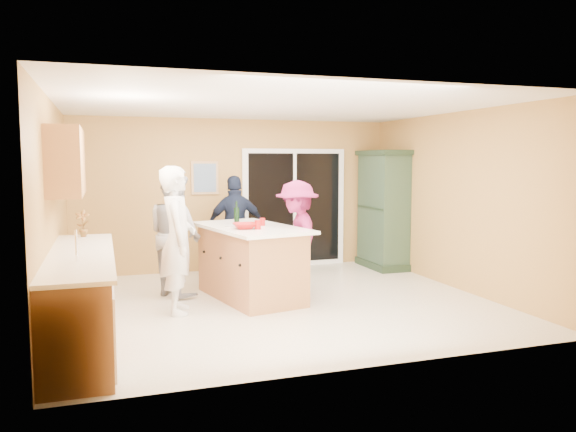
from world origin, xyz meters
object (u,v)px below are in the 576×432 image
object	(u,v)px
kitchen_island	(251,264)
green_hutch	(383,211)
woman_white	(178,240)
woman_navy	(236,227)
woman_magenta	(297,239)
woman_grey	(175,234)

from	to	relation	value
kitchen_island	green_hutch	distance (m)	3.19
green_hutch	woman_white	xyz separation A→B (m)	(-3.83, -1.89, -0.10)
woman_navy	woman_magenta	size ratio (longest dim) A/B	1.02
woman_white	woman_magenta	distance (m)	1.74
woman_white	woman_grey	distance (m)	0.96
woman_white	woman_magenta	size ratio (longest dim) A/B	1.13
kitchen_island	woman_magenta	size ratio (longest dim) A/B	1.28
kitchen_island	green_hutch	bearing A→B (deg)	15.71
woman_white	woman_grey	bearing A→B (deg)	1.64
woman_navy	woman_magenta	xyz separation A→B (m)	(0.53, -1.51, -0.02)
kitchen_island	woman_navy	bearing A→B (deg)	73.18
woman_white	woman_magenta	xyz separation A→B (m)	(1.70, 0.38, -0.10)
woman_navy	green_hutch	bearing A→B (deg)	179.61
green_hutch	woman_magenta	distance (m)	2.62
woman_white	woman_grey	size ratio (longest dim) A/B	1.06
kitchen_island	woman_magenta	xyz separation A→B (m)	(0.66, -0.06, 0.34)
woman_grey	woman_magenta	distance (m)	1.72
green_hutch	woman_navy	size ratio (longest dim) A/B	1.25
woman_grey	green_hutch	bearing A→B (deg)	-102.01
kitchen_island	woman_grey	world-z (taller)	woman_grey
woman_grey	woman_white	bearing A→B (deg)	149.01
kitchen_island	woman_magenta	world-z (taller)	woman_magenta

